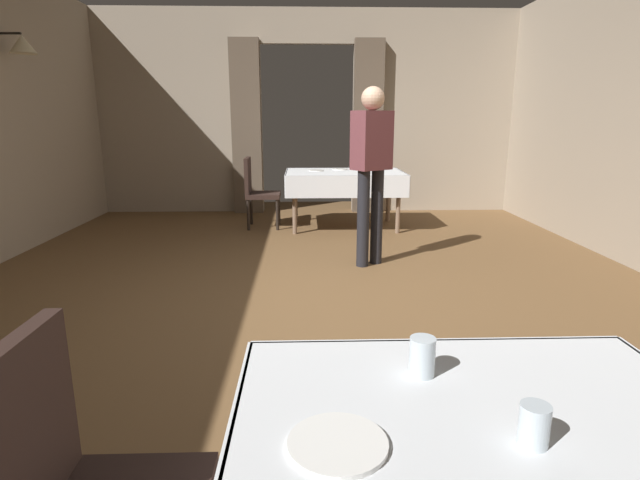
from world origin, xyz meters
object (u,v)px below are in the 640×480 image
Objects in this scene: dining_table_near at (482,464)px; dining_table_mid at (344,178)px; plate_near_d at (338,444)px; plate_mid_a at (340,169)px; chair_mid_left at (257,189)px; plate_mid_b at (316,171)px; glass_near_a at (534,425)px; person_waiter_by_doorway at (371,162)px; glass_near_b at (422,357)px.

dining_table_mid is at bearing 88.77° from dining_table_near.
plate_near_d and plate_mid_a have the same top height.
chair_mid_left reaches higher than plate_near_d.
dining_table_near is 5.98× the size of plate_mid_b.
glass_near_a is (0.07, -0.08, 0.16)m from dining_table_near.
person_waiter_by_doorway is at bearing 86.50° from dining_table_near.
plate_mid_a reaches higher than dining_table_mid.
plate_near_d is at bearing -94.72° from dining_table_mid.
glass_near_a is at bearing -0.87° from plate_near_d.
dining_table_mid is 0.90× the size of person_waiter_by_doorway.
dining_table_mid is 1.17m from chair_mid_left.
chair_mid_left reaches higher than glass_near_b.
plate_mid_b is at bearing -151.94° from plate_mid_a.
plate_mid_a is (1.11, 0.20, 0.24)m from chair_mid_left.
dining_table_near is at bearing -93.50° from person_waiter_by_doorway.
plate_mid_b reaches higher than dining_table_near.
dining_table_near is 11.03× the size of glass_near_b.
dining_table_mid is 0.39m from plate_mid_b.
plate_mid_a is at bearing 89.94° from glass_near_a.
chair_mid_left is at bearing -169.78° from plate_mid_a.
dining_table_mid is at bearing -10.13° from plate_mid_b.
dining_table_near is 5.82m from plate_mid_a.
glass_near_b reaches higher than plate_mid_a.
glass_near_b is at bearing 119.08° from glass_near_a.
dining_table_mid is 16.66× the size of glass_near_a.
person_waiter_by_doorway is (0.49, -1.84, 0.27)m from plate_mid_b.
person_waiter_by_doorway is at bearing -85.56° from plate_mid_a.
dining_table_near is at bearing -90.75° from plate_mid_a.
glass_near_a reaches higher than plate_mid_b.
person_waiter_by_doorway reaches higher than glass_near_b.
plate_mid_b is at bearing 104.84° from person_waiter_by_doorway.
glass_near_a reaches higher than dining_table_near.
dining_table_near is 1.28× the size of chair_mid_left.
glass_near_a is at bearing -92.40° from person_waiter_by_doorway.
glass_near_b reaches higher than plate_mid_b.
plate_near_d is 0.13× the size of person_waiter_by_doorway.
glass_near_b is at bearing -91.80° from plate_mid_a.
plate_mid_b is at bearing 92.58° from dining_table_near.
person_waiter_by_doorway is (0.58, 3.88, 0.27)m from plate_near_d.
dining_table_mid is 5.36m from glass_near_b.
chair_mid_left is at bearing 125.02° from person_waiter_by_doorway.
plate_mid_a is at bearing 10.22° from chair_mid_left.
person_waiter_by_doorway is at bearing 87.60° from glass_near_a.
plate_mid_a is at bearing 94.44° from person_waiter_by_doorway.
person_waiter_by_doorway is (0.16, 3.88, 0.23)m from glass_near_a.
glass_near_a is at bearing -60.92° from glass_near_b.
plate_near_d is at bearing -129.81° from glass_near_b.
person_waiter_by_doorway is at bearing -54.98° from chair_mid_left.
person_waiter_by_doorway reaches higher than plate_mid_a.
glass_near_b is (-0.17, 0.30, 0.01)m from glass_near_a.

